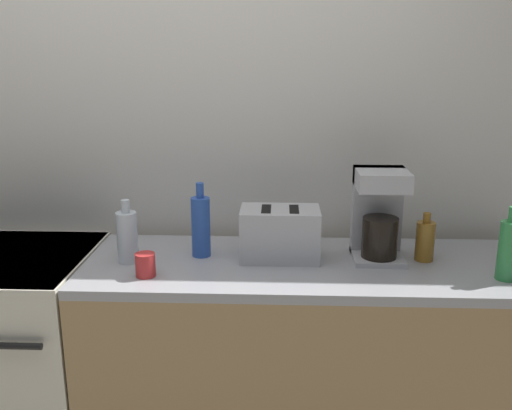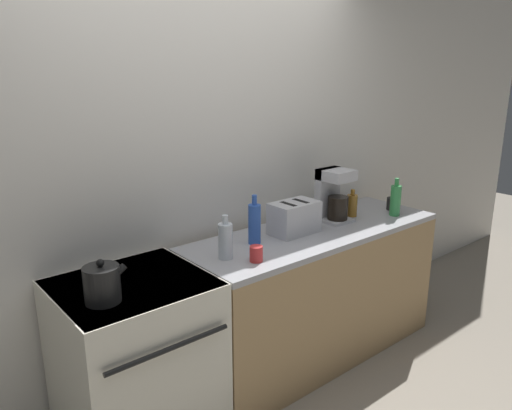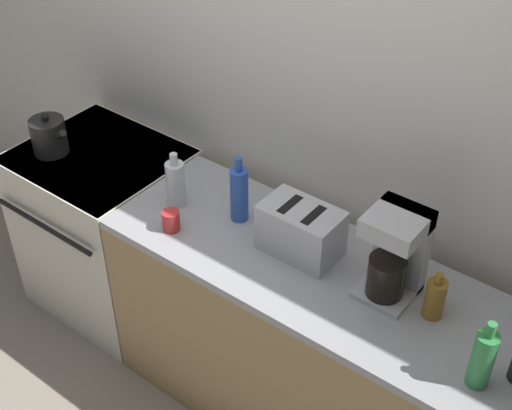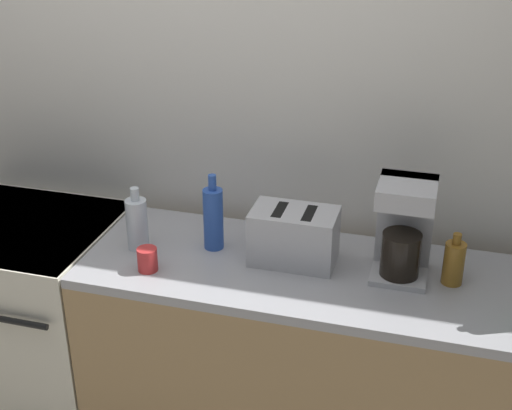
# 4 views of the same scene
# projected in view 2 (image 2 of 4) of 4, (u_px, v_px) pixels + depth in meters

# --- Properties ---
(wall_back) EXTENTS (8.00, 0.05, 2.60)m
(wall_back) POSITION_uv_depth(u_px,v_px,m) (195.00, 170.00, 2.98)
(wall_back) COLOR silver
(wall_back) RESTS_ON ground_plane
(stove) EXTENTS (0.73, 0.69, 0.89)m
(stove) POSITION_uv_depth(u_px,v_px,m) (137.00, 361.00, 2.54)
(stove) COLOR silver
(stove) RESTS_ON ground_plane
(counter_block) EXTENTS (1.81, 0.61, 0.89)m
(counter_block) POSITION_uv_depth(u_px,v_px,m) (314.00, 293.00, 3.32)
(counter_block) COLOR tan
(counter_block) RESTS_ON ground_plane
(kettle) EXTENTS (0.20, 0.16, 0.20)m
(kettle) POSITION_uv_depth(u_px,v_px,m) (102.00, 284.00, 2.21)
(kettle) COLOR black
(kettle) RESTS_ON stove
(toaster) EXTENTS (0.30, 0.19, 0.20)m
(toaster) POSITION_uv_depth(u_px,v_px,m) (294.00, 218.00, 3.10)
(toaster) COLOR #BCBCC1
(toaster) RESTS_ON counter_block
(coffee_maker) EXTENTS (0.19, 0.21, 0.35)m
(coffee_maker) POSITION_uv_depth(u_px,v_px,m) (333.00, 195.00, 3.33)
(coffee_maker) COLOR #B7B7BC
(coffee_maker) RESTS_ON counter_block
(bottle_green) EXTENTS (0.07, 0.07, 0.27)m
(bottle_green) POSITION_uv_depth(u_px,v_px,m) (395.00, 200.00, 3.46)
(bottle_green) COLOR #338C47
(bottle_green) RESTS_ON counter_block
(bottle_blue) EXTENTS (0.07, 0.07, 0.29)m
(bottle_blue) POSITION_uv_depth(u_px,v_px,m) (254.00, 223.00, 2.92)
(bottle_blue) COLOR #2D56B7
(bottle_blue) RESTS_ON counter_block
(bottle_clear) EXTENTS (0.08, 0.08, 0.25)m
(bottle_clear) POSITION_uv_depth(u_px,v_px,m) (225.00, 240.00, 2.70)
(bottle_clear) COLOR silver
(bottle_clear) RESTS_ON counter_block
(bottle_amber) EXTENTS (0.07, 0.07, 0.19)m
(bottle_amber) POSITION_uv_depth(u_px,v_px,m) (352.00, 205.00, 3.45)
(bottle_amber) COLOR #9E6B23
(bottle_amber) RESTS_ON counter_block
(cup_black) EXTENTS (0.08, 0.08, 0.09)m
(cup_black) POSITION_uv_depth(u_px,v_px,m) (392.00, 204.00, 3.61)
(cup_black) COLOR black
(cup_black) RESTS_ON counter_block
(cup_red) EXTENTS (0.07, 0.07, 0.09)m
(cup_red) POSITION_uv_depth(u_px,v_px,m) (256.00, 254.00, 2.67)
(cup_red) COLOR red
(cup_red) RESTS_ON counter_block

